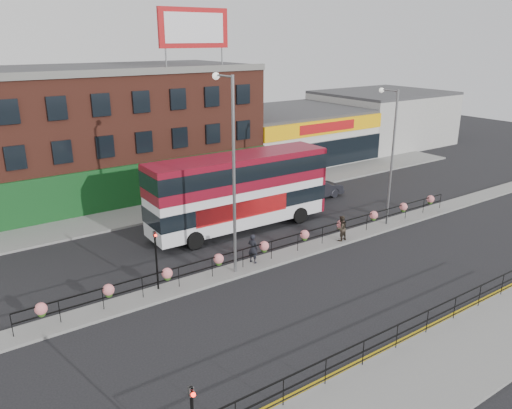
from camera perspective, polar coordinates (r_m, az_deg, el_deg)
ground at (r=30.13m, az=3.29°, el=-6.01°), size 120.00×120.00×0.00m
south_pavement at (r=23.15m, az=22.69°, el=-15.58°), size 60.00×4.00×0.15m
north_pavement at (r=39.54m, az=-7.50°, el=0.08°), size 60.00×4.00×0.15m
median at (r=30.10m, az=3.29°, el=-5.88°), size 60.00×1.60×0.15m
yellow_line_inner at (r=24.21m, az=18.03°, el=-13.58°), size 60.00×0.10×0.01m
yellow_line_outer at (r=24.13m, az=18.37°, el=-13.74°), size 60.00×0.10×0.01m
brick_building at (r=44.02m, az=-17.36°, el=8.08°), size 25.00×12.21×10.30m
supermarket at (r=53.85m, az=3.67°, el=7.99°), size 15.00×12.25×5.30m
warehouse_east at (r=63.97m, az=14.17°, el=9.62°), size 14.50×12.00×6.30m
billboard at (r=41.34m, az=-7.11°, el=19.37°), size 6.00×0.29×4.40m
median_railing at (r=29.71m, az=3.33°, el=-4.17°), size 30.04×0.56×1.23m
south_railing at (r=22.13m, az=15.86°, el=-13.72°), size 20.04×0.05×1.12m
double_decker_bus at (r=33.42m, az=-1.88°, el=2.32°), size 12.80×3.43×5.16m
car at (r=40.89m, az=6.87°, el=1.78°), size 1.86×4.87×1.58m
pedestrian_a at (r=28.70m, az=-0.35°, el=-5.04°), size 0.92×0.84×1.74m
pedestrian_b at (r=32.21m, az=9.70°, el=-2.70°), size 0.84×0.67×1.66m
lamp_column_west at (r=26.08m, az=-2.89°, el=5.14°), size 0.38×1.87×10.66m
lamp_column_east at (r=34.70m, az=15.10°, el=6.44°), size 0.33×1.61×9.20m
traffic_light_median at (r=25.68m, az=-11.40°, el=-4.86°), size 0.15×0.28×3.65m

